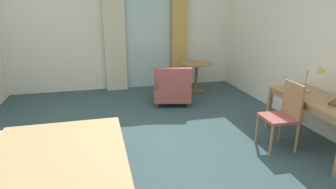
# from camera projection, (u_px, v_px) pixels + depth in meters

# --- Properties ---
(ground) EXTENTS (6.06, 7.70, 0.10)m
(ground) POSITION_uv_depth(u_px,v_px,m) (154.00, 157.00, 3.89)
(ground) COLOR #334C51
(wall_back) EXTENTS (5.66, 0.12, 2.75)m
(wall_back) POSITION_uv_depth(u_px,v_px,m) (124.00, 32.00, 6.79)
(wall_back) COLOR white
(wall_back) RESTS_ON ground
(balcony_glass_door) EXTENTS (1.14, 0.02, 2.42)m
(balcony_glass_door) POSITION_uv_depth(u_px,v_px,m) (147.00, 39.00, 6.89)
(balcony_glass_door) COLOR silver
(balcony_glass_door) RESTS_ON ground
(curtain_panel_left) EXTENTS (0.50, 0.10, 2.47)m
(curtain_panel_left) POSITION_uv_depth(u_px,v_px,m) (115.00, 39.00, 6.61)
(curtain_panel_left) COLOR beige
(curtain_panel_left) RESTS_ON ground
(curtain_panel_right) EXTENTS (0.37, 0.10, 2.47)m
(curtain_panel_right) POSITION_uv_depth(u_px,v_px,m) (179.00, 37.00, 6.98)
(curtain_panel_right) COLOR tan
(curtain_panel_right) RESTS_ON ground
(bed) EXTENTS (2.23, 1.80, 0.91)m
(bed) POSITION_uv_depth(u_px,v_px,m) (15.00, 179.00, 2.88)
(bed) COLOR #9E754C
(bed) RESTS_ON ground
(writing_desk) EXTENTS (0.67, 1.57, 0.72)m
(writing_desk) POSITION_uv_depth(u_px,v_px,m) (319.00, 104.00, 3.93)
(writing_desk) COLOR #9E754C
(writing_desk) RESTS_ON ground
(desk_chair) EXTENTS (0.45, 0.46, 0.96)m
(desk_chair) POSITION_uv_depth(u_px,v_px,m) (284.00, 112.00, 3.93)
(desk_chair) COLOR #9E4C47
(desk_chair) RESTS_ON ground
(desk_lamp) EXTENTS (0.27, 0.26, 0.44)m
(desk_lamp) POSITION_uv_depth(u_px,v_px,m) (316.00, 74.00, 4.12)
(desk_lamp) COLOR tan
(desk_lamp) RESTS_ON writing_desk
(armchair_by_window) EXTENTS (0.90, 0.92, 0.82)m
(armchair_by_window) POSITION_uv_depth(u_px,v_px,m) (173.00, 88.00, 5.85)
(armchair_by_window) COLOR #9E4C47
(armchair_by_window) RESTS_ON ground
(round_cafe_table) EXTENTS (0.75, 0.75, 0.70)m
(round_cafe_table) POSITION_uv_depth(u_px,v_px,m) (196.00, 70.00, 6.67)
(round_cafe_table) COLOR #9E754C
(round_cafe_table) RESTS_ON ground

